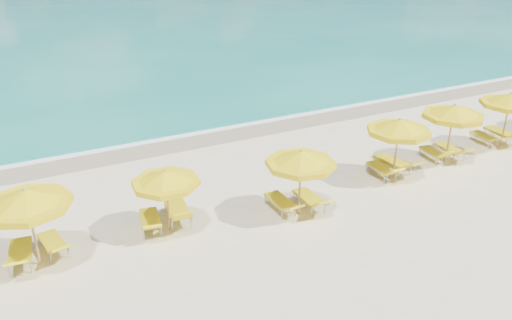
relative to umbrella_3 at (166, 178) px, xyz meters
name	(u,v)px	position (x,y,z in m)	size (l,w,h in m)	color
ground_plane	(277,209)	(3.59, -0.40, -1.78)	(120.00, 120.00, 0.00)	beige
ocean	(63,20)	(3.59, 47.60, -1.78)	(120.00, 80.00, 0.30)	#157B6A
wet_sand_band	(196,137)	(3.59, 7.00, -1.78)	(120.00, 2.60, 0.01)	tan
foam_line	(190,132)	(3.59, 7.80, -1.78)	(120.00, 1.20, 0.03)	white
whitecap_near	(32,100)	(-2.41, 16.60, -1.78)	(14.00, 0.36, 0.05)	white
whitecap_far	(214,52)	(11.59, 23.60, -1.78)	(18.00, 0.30, 0.05)	white
umbrella_2	(26,200)	(-3.75, 0.00, 0.24)	(2.48, 2.48, 2.36)	tan
umbrella_3	(166,178)	(0.00, 0.00, 0.00)	(2.60, 2.60, 2.09)	tan
umbrella_4	(301,159)	(4.08, -0.98, 0.17)	(2.60, 2.60, 2.28)	tan
umbrella_5	(399,127)	(8.67, -0.33, 0.24)	(2.77, 2.77, 2.37)	tan
umbrella_6	(454,112)	(11.62, -0.13, 0.29)	(2.89, 2.89, 2.43)	tan
umbrella_7	(510,100)	(14.95, -0.10, 0.29)	(2.86, 2.86, 2.42)	tan
lounger_2_left	(21,257)	(-4.19, 0.24, -1.56)	(0.81, 1.87, 0.75)	#A5A8AD
lounger_2_right	(54,246)	(-3.32, 0.38, -1.58)	(0.82, 1.73, 0.71)	#A5A8AD
lounger_3_left	(150,224)	(-0.50, 0.31, -1.57)	(0.87, 1.79, 0.75)	#A5A8AD
lounger_3_right	(178,214)	(0.42, 0.41, -1.54)	(0.91, 1.97, 0.91)	#A5A8AD
lounger_4_left	(281,205)	(3.65, -0.54, -1.57)	(0.58, 1.74, 0.68)	#A5A8AD
lounger_4_right	(310,202)	(4.61, -0.80, -1.57)	(0.64, 1.77, 0.76)	#A5A8AD
lounger_5_left	(382,172)	(8.31, -0.10, -1.57)	(0.72, 1.73, 0.77)	#A5A8AD
lounger_5_right	(393,165)	(9.04, 0.10, -1.54)	(0.88, 2.05, 0.82)	#A5A8AD
lounger_6_left	(433,155)	(11.24, 0.18, -1.58)	(0.78, 1.66, 0.76)	#A5A8AD
lounger_6_right	(450,152)	(12.08, 0.08, -1.57)	(0.77, 1.79, 0.74)	#A5A8AD
lounger_7_left	(485,139)	(14.55, 0.43, -1.58)	(0.74, 1.76, 0.66)	#A5A8AD
lounger_7_right	(501,136)	(15.48, 0.33, -1.54)	(0.85, 1.99, 0.84)	#A5A8AD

